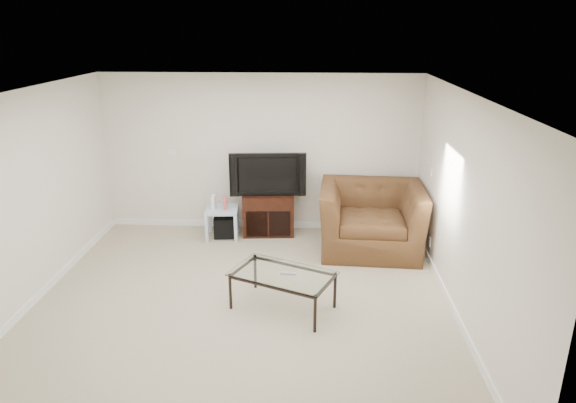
{
  "coord_description": "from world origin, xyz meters",
  "views": [
    {
      "loc": [
        0.82,
        -5.4,
        3.18
      ],
      "look_at": [
        0.5,
        1.2,
        0.9
      ],
      "focal_mm": 32.0,
      "sensor_mm": 36.0,
      "label": 1
    }
  ],
  "objects_px": {
    "side_table": "(222,223)",
    "television": "(268,173)",
    "recliner": "(372,208)",
    "tv_stand": "(268,213)",
    "coffee_table": "(283,291)",
    "subwoofer": "(225,226)"
  },
  "relations": [
    {
      "from": "tv_stand",
      "to": "television",
      "type": "relative_size",
      "value": 0.73
    },
    {
      "from": "side_table",
      "to": "coffee_table",
      "type": "xyz_separation_m",
      "value": [
        1.08,
        -2.12,
        -0.01
      ]
    },
    {
      "from": "tv_stand",
      "to": "subwoofer",
      "type": "distance_m",
      "value": 0.73
    },
    {
      "from": "subwoofer",
      "to": "recliner",
      "type": "distance_m",
      "value": 2.33
    },
    {
      "from": "side_table",
      "to": "television",
      "type": "bearing_deg",
      "value": 15.46
    },
    {
      "from": "tv_stand",
      "to": "side_table",
      "type": "height_order",
      "value": "tv_stand"
    },
    {
      "from": "tv_stand",
      "to": "recliner",
      "type": "relative_size",
      "value": 0.54
    },
    {
      "from": "television",
      "to": "subwoofer",
      "type": "distance_m",
      "value": 1.1
    },
    {
      "from": "tv_stand",
      "to": "television",
      "type": "distance_m",
      "value": 0.67
    },
    {
      "from": "side_table",
      "to": "coffee_table",
      "type": "relative_size",
      "value": 0.42
    },
    {
      "from": "side_table",
      "to": "recliner",
      "type": "distance_m",
      "value": 2.34
    },
    {
      "from": "television",
      "to": "recliner",
      "type": "relative_size",
      "value": 0.73
    },
    {
      "from": "television",
      "to": "recliner",
      "type": "bearing_deg",
      "value": -23.5
    },
    {
      "from": "television",
      "to": "side_table",
      "type": "height_order",
      "value": "television"
    },
    {
      "from": "television",
      "to": "subwoofer",
      "type": "relative_size",
      "value": 3.45
    },
    {
      "from": "tv_stand",
      "to": "recliner",
      "type": "height_order",
      "value": "recliner"
    },
    {
      "from": "side_table",
      "to": "subwoofer",
      "type": "bearing_deg",
      "value": 38.26
    },
    {
      "from": "recliner",
      "to": "television",
      "type": "bearing_deg",
      "value": 164.13
    },
    {
      "from": "television",
      "to": "coffee_table",
      "type": "bearing_deg",
      "value": -85.48
    },
    {
      "from": "coffee_table",
      "to": "recliner",
      "type": "bearing_deg",
      "value": 55.85
    },
    {
      "from": "side_table",
      "to": "subwoofer",
      "type": "height_order",
      "value": "side_table"
    },
    {
      "from": "television",
      "to": "tv_stand",
      "type": "bearing_deg",
      "value": 89.68
    }
  ]
}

